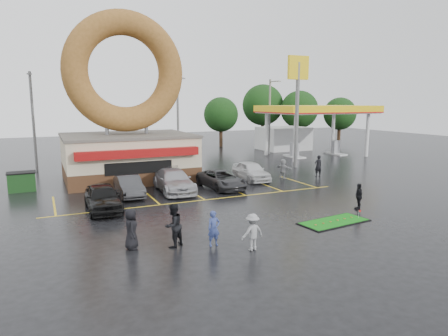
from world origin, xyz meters
name	(u,v)px	position (x,y,z in m)	size (l,w,h in m)	color
ground	(227,213)	(0.00, 0.00, 0.00)	(120.00, 120.00, 0.00)	black
donut_shop	(127,125)	(-3.00, 12.97, 4.46)	(10.20, 8.70, 13.50)	#472B19
gas_station	(302,123)	(20.00, 20.94, 3.70)	(12.30, 13.65, 5.90)	silver
shell_sign	(298,91)	(13.00, 12.00, 7.38)	(2.20, 0.36, 10.60)	slate
streetlight_left	(33,119)	(-10.00, 19.92, 4.78)	(0.40, 2.21, 9.00)	slate
streetlight_mid	(178,116)	(4.00, 20.92, 4.78)	(0.40, 2.21, 9.00)	slate
streetlight_right	(270,115)	(16.00, 21.92, 4.78)	(0.40, 2.21, 9.00)	slate
tree_far_a	(299,110)	(26.00, 30.00, 5.18)	(5.60, 5.60, 8.00)	#332114
tree_far_b	(340,114)	(32.00, 28.00, 4.53)	(4.90, 4.90, 7.00)	#332114
tree_far_c	(263,105)	(22.00, 34.00, 5.84)	(6.30, 6.30, 9.00)	#332114
tree_far_d	(221,115)	(14.00, 32.00, 4.53)	(4.90, 4.90, 7.00)	#332114
car_black	(103,198)	(-6.41, 3.50, 0.79)	(1.85, 4.61, 1.57)	black
car_dgrey	(129,186)	(-4.28, 6.51, 0.70)	(1.47, 4.22, 1.39)	#2E2E30
car_silver	(174,181)	(-1.09, 6.61, 0.79)	(2.21, 5.44, 1.58)	#A1A1A6
car_grey	(221,179)	(2.44, 6.20, 0.67)	(2.23, 4.83, 1.34)	#2D2D2F
car_white	(251,171)	(5.89, 8.00, 0.77)	(1.81, 4.51, 1.54)	silver
person_blue	(214,228)	(-2.77, -4.53, 0.79)	(0.58, 0.38, 1.58)	navy
person_blackjkt	(173,225)	(-4.45, -3.91, 0.97)	(0.95, 0.74, 1.95)	black
person_hoodie	(252,232)	(-1.49, -5.73, 0.81)	(1.04, 0.60, 1.61)	gray
person_bystander	(131,229)	(-6.17, -3.40, 0.90)	(0.88, 0.57, 1.81)	black
person_cameraman	(359,196)	(7.41, -2.55, 0.79)	(0.92, 0.38, 1.57)	black
person_walker_near	(283,169)	(8.74, 7.65, 0.81)	(1.50, 0.48, 1.62)	gray
person_walker_far	(318,166)	(11.88, 7.04, 0.92)	(0.67, 0.44, 1.84)	black
dumpster	(22,182)	(-10.93, 11.33, 0.65)	(1.80, 1.20, 1.30)	#183F18
putting_green	(334,222)	(4.40, -4.00, 0.03)	(4.06, 2.12, 0.49)	black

